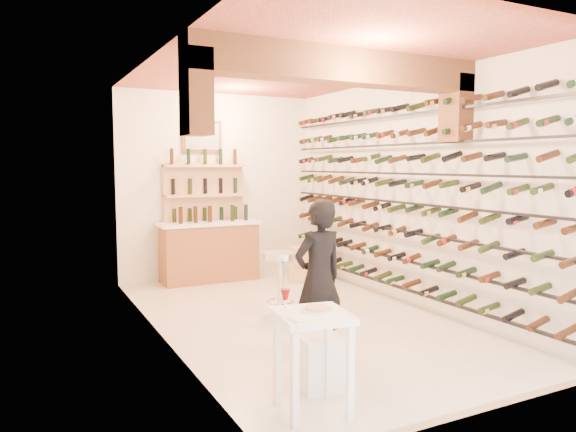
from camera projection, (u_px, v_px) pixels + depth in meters
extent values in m
plane|color=beige|center=(299.00, 318.00, 6.94)|extent=(6.00, 6.00, 0.00)
cube|color=silver|center=(219.00, 186.00, 9.45)|extent=(3.50, 0.02, 3.20)
cube|color=silver|center=(483.00, 214.00, 4.12)|extent=(3.50, 0.02, 3.20)
cube|color=silver|center=(160.00, 198.00, 5.99)|extent=(0.02, 6.00, 3.20)
cube|color=silver|center=(408.00, 191.00, 7.57)|extent=(0.02, 6.00, 3.20)
cube|color=#A54D3A|center=(299.00, 65.00, 6.63)|extent=(3.50, 6.00, 0.02)
cube|color=brown|center=(343.00, 67.00, 5.76)|extent=(3.50, 0.35, 0.36)
cube|color=brown|center=(196.00, 93.00, 5.06)|extent=(0.24, 0.35, 0.80)
cube|color=brown|center=(456.00, 109.00, 6.53)|extent=(0.24, 0.35, 0.80)
cube|color=black|center=(397.00, 286.00, 7.63)|extent=(0.06, 5.70, 0.03)
cube|color=black|center=(398.00, 259.00, 7.59)|extent=(0.06, 5.70, 0.03)
cube|color=black|center=(398.00, 231.00, 7.55)|extent=(0.06, 5.70, 0.03)
cube|color=black|center=(399.00, 202.00, 7.51)|extent=(0.06, 5.70, 0.03)
cube|color=black|center=(400.00, 174.00, 7.47)|extent=(0.06, 5.70, 0.03)
cube|color=black|center=(400.00, 145.00, 7.44)|extent=(0.06, 5.70, 0.03)
cube|color=black|center=(401.00, 115.00, 7.40)|extent=(0.06, 5.70, 0.03)
cube|color=#9A5C2F|center=(210.00, 253.00, 9.11)|extent=(1.60, 0.55, 0.96)
cube|color=white|center=(209.00, 223.00, 9.06)|extent=(1.70, 0.62, 0.05)
cube|color=tan|center=(204.00, 221.00, 9.30)|extent=(1.40, 0.10, 2.00)
cube|color=tan|center=(206.00, 253.00, 9.26)|extent=(1.40, 0.28, 0.04)
cube|color=tan|center=(206.00, 224.00, 9.21)|extent=(1.40, 0.28, 0.04)
cube|color=tan|center=(206.00, 195.00, 9.16)|extent=(1.40, 0.28, 0.04)
cube|color=tan|center=(205.00, 166.00, 9.12)|extent=(1.40, 0.28, 0.04)
cube|color=brown|center=(202.00, 137.00, 9.20)|extent=(0.70, 0.04, 0.55)
cube|color=#99998C|center=(202.00, 137.00, 9.18)|extent=(0.60, 0.01, 0.45)
cube|color=white|center=(313.00, 316.00, 4.25)|extent=(0.64, 0.64, 0.05)
cube|color=white|center=(295.00, 380.00, 4.01)|extent=(0.05, 0.05, 0.76)
cube|color=white|center=(350.00, 373.00, 4.15)|extent=(0.05, 0.05, 0.76)
cube|color=white|center=(277.00, 359.00, 4.44)|extent=(0.05, 0.05, 0.76)
cube|color=white|center=(328.00, 353.00, 4.58)|extent=(0.05, 0.05, 0.76)
cylinder|color=white|center=(317.00, 310.00, 4.29)|extent=(0.26, 0.26, 0.02)
cylinder|color=#BF7266|center=(317.00, 308.00, 4.29)|extent=(0.19, 0.19, 0.02)
cube|color=white|center=(299.00, 319.00, 4.05)|extent=(0.15, 0.15, 0.02)
cylinder|color=white|center=(285.00, 310.00, 4.32)|extent=(0.08, 0.08, 0.00)
cylinder|color=white|center=(285.00, 304.00, 4.32)|extent=(0.01, 0.01, 0.10)
cone|color=#590807|center=(285.00, 294.00, 4.31)|extent=(0.08, 0.08, 0.09)
cube|color=white|center=(320.00, 362.00, 4.76)|extent=(0.41, 0.41, 0.46)
imported|color=black|center=(319.00, 278.00, 5.52)|extent=(0.65, 0.48, 1.63)
cylinder|color=silver|center=(280.00, 320.00, 6.82)|extent=(0.45, 0.45, 0.03)
cylinder|color=silver|center=(280.00, 288.00, 6.78)|extent=(0.09, 0.09, 0.80)
cylinder|color=silver|center=(280.00, 255.00, 6.74)|extent=(0.43, 0.43, 0.08)
torus|color=silver|center=(280.00, 302.00, 6.79)|extent=(0.35, 0.35, 0.03)
cube|color=tan|center=(304.00, 272.00, 9.09)|extent=(0.62, 0.54, 0.31)
cube|color=tan|center=(304.00, 255.00, 9.06)|extent=(0.51, 0.37, 0.29)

